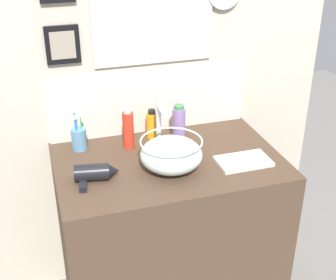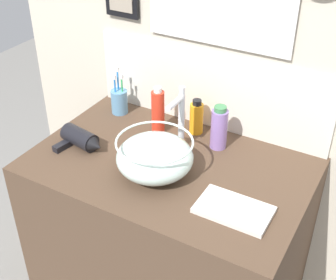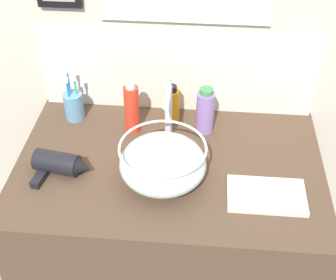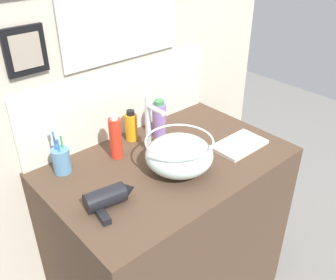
{
  "view_description": "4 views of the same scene",
  "coord_description": "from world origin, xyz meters",
  "px_view_note": "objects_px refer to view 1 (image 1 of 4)",
  "views": [
    {
      "loc": [
        -0.54,
        -1.73,
        1.9
      ],
      "look_at": [
        -0.0,
        0.0,
        0.96
      ],
      "focal_mm": 50.0,
      "sensor_mm": 36.0,
      "label": 1
    },
    {
      "loc": [
        0.68,
        -1.19,
        1.86
      ],
      "look_at": [
        -0.0,
        0.0,
        0.96
      ],
      "focal_mm": 50.0,
      "sensor_mm": 36.0,
      "label": 2
    },
    {
      "loc": [
        0.1,
        -1.12,
        1.9
      ],
      "look_at": [
        -0.0,
        0.0,
        0.96
      ],
      "focal_mm": 50.0,
      "sensor_mm": 36.0,
      "label": 3
    },
    {
      "loc": [
        -0.86,
        -0.96,
        1.73
      ],
      "look_at": [
        -0.0,
        0.0,
        0.96
      ],
      "focal_mm": 40.0,
      "sensor_mm": 36.0,
      "label": 4
    }
  ],
  "objects_px": {
    "hair_drier": "(95,173)",
    "spray_bottle": "(179,123)",
    "glass_bowl_sink": "(171,154)",
    "lotion_bottle": "(152,125)",
    "toothbrush_cup": "(79,139)",
    "hand_towel": "(243,161)",
    "soap_dispenser": "(128,130)",
    "faucet": "(159,121)"
  },
  "relations": [
    {
      "from": "faucet",
      "to": "hand_towel",
      "type": "xyz_separation_m",
      "value": [
        0.32,
        -0.23,
        -0.14
      ]
    },
    {
      "from": "faucet",
      "to": "hair_drier",
      "type": "relative_size",
      "value": 1.32
    },
    {
      "from": "hair_drier",
      "to": "spray_bottle",
      "type": "bearing_deg",
      "value": 29.97
    },
    {
      "from": "glass_bowl_sink",
      "to": "spray_bottle",
      "type": "xyz_separation_m",
      "value": [
        0.12,
        0.26,
        0.01
      ]
    },
    {
      "from": "hair_drier",
      "to": "hand_towel",
      "type": "xyz_separation_m",
      "value": [
        0.65,
        -0.05,
        -0.03
      ]
    },
    {
      "from": "hair_drier",
      "to": "glass_bowl_sink",
      "type": "bearing_deg",
      "value": -0.75
    },
    {
      "from": "soap_dispenser",
      "to": "lotion_bottle",
      "type": "bearing_deg",
      "value": 28.71
    },
    {
      "from": "soap_dispenser",
      "to": "hand_towel",
      "type": "relative_size",
      "value": 0.84
    },
    {
      "from": "faucet",
      "to": "toothbrush_cup",
      "type": "bearing_deg",
      "value": 161.92
    },
    {
      "from": "soap_dispenser",
      "to": "hair_drier",
      "type": "bearing_deg",
      "value": -129.48
    },
    {
      "from": "soap_dispenser",
      "to": "spray_bottle",
      "type": "xyz_separation_m",
      "value": [
        0.25,
        0.02,
        -0.01
      ]
    },
    {
      "from": "faucet",
      "to": "hand_towel",
      "type": "bearing_deg",
      "value": -35.53
    },
    {
      "from": "glass_bowl_sink",
      "to": "hair_drier",
      "type": "bearing_deg",
      "value": 179.25
    },
    {
      "from": "faucet",
      "to": "toothbrush_cup",
      "type": "relative_size",
      "value": 1.26
    },
    {
      "from": "soap_dispenser",
      "to": "spray_bottle",
      "type": "bearing_deg",
      "value": 4.66
    },
    {
      "from": "hair_drier",
      "to": "toothbrush_cup",
      "type": "height_order",
      "value": "toothbrush_cup"
    },
    {
      "from": "glass_bowl_sink",
      "to": "spray_bottle",
      "type": "distance_m",
      "value": 0.29
    },
    {
      "from": "hand_towel",
      "to": "lotion_bottle",
      "type": "bearing_deg",
      "value": 131.16
    },
    {
      "from": "glass_bowl_sink",
      "to": "hair_drier",
      "type": "height_order",
      "value": "glass_bowl_sink"
    },
    {
      "from": "soap_dispenser",
      "to": "spray_bottle",
      "type": "height_order",
      "value": "soap_dispenser"
    },
    {
      "from": "hand_towel",
      "to": "toothbrush_cup",
      "type": "bearing_deg",
      "value": 152.95
    },
    {
      "from": "glass_bowl_sink",
      "to": "faucet",
      "type": "distance_m",
      "value": 0.19
    },
    {
      "from": "toothbrush_cup",
      "to": "soap_dispenser",
      "type": "relative_size",
      "value": 1.02
    },
    {
      "from": "faucet",
      "to": "lotion_bottle",
      "type": "bearing_deg",
      "value": 89.32
    },
    {
      "from": "lotion_bottle",
      "to": "soap_dispenser",
      "type": "xyz_separation_m",
      "value": [
        -0.13,
        -0.07,
        0.03
      ]
    },
    {
      "from": "spray_bottle",
      "to": "soap_dispenser",
      "type": "bearing_deg",
      "value": -175.34
    },
    {
      "from": "faucet",
      "to": "toothbrush_cup",
      "type": "distance_m",
      "value": 0.38
    },
    {
      "from": "toothbrush_cup",
      "to": "lotion_bottle",
      "type": "distance_m",
      "value": 0.36
    },
    {
      "from": "faucet",
      "to": "toothbrush_cup",
      "type": "xyz_separation_m",
      "value": [
        -0.35,
        0.12,
        -0.09
      ]
    },
    {
      "from": "glass_bowl_sink",
      "to": "lotion_bottle",
      "type": "relative_size",
      "value": 1.85
    },
    {
      "from": "glass_bowl_sink",
      "to": "lotion_bottle",
      "type": "distance_m",
      "value": 0.32
    },
    {
      "from": "hair_drier",
      "to": "spray_bottle",
      "type": "distance_m",
      "value": 0.52
    },
    {
      "from": "hair_drier",
      "to": "toothbrush_cup",
      "type": "bearing_deg",
      "value": 95.08
    },
    {
      "from": "toothbrush_cup",
      "to": "hand_towel",
      "type": "bearing_deg",
      "value": -27.05
    },
    {
      "from": "faucet",
      "to": "hand_towel",
      "type": "height_order",
      "value": "faucet"
    },
    {
      "from": "soap_dispenser",
      "to": "hand_towel",
      "type": "bearing_deg",
      "value": -32.83
    },
    {
      "from": "lotion_bottle",
      "to": "soap_dispenser",
      "type": "height_order",
      "value": "soap_dispenser"
    },
    {
      "from": "glass_bowl_sink",
      "to": "toothbrush_cup",
      "type": "height_order",
      "value": "toothbrush_cup"
    },
    {
      "from": "glass_bowl_sink",
      "to": "hand_towel",
      "type": "bearing_deg",
      "value": -8.55
    },
    {
      "from": "glass_bowl_sink",
      "to": "soap_dispenser",
      "type": "bearing_deg",
      "value": 118.39
    },
    {
      "from": "glass_bowl_sink",
      "to": "spray_bottle",
      "type": "relative_size",
      "value": 1.54
    },
    {
      "from": "lotion_bottle",
      "to": "spray_bottle",
      "type": "bearing_deg",
      "value": -23.46
    }
  ]
}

